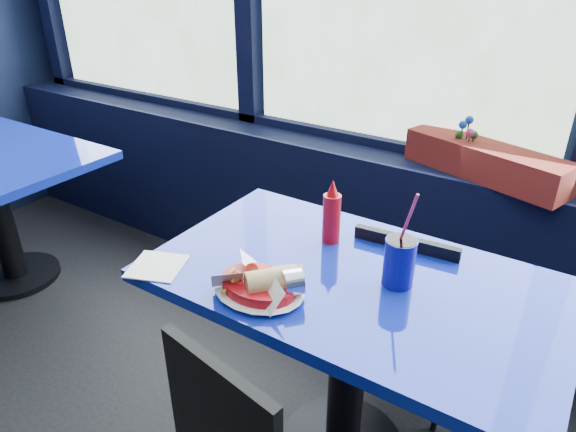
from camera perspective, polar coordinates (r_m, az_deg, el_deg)
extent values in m
cube|color=black|center=(2.49, 9.60, -1.70)|extent=(5.00, 0.26, 0.80)
cube|color=black|center=(2.39, 11.16, 7.70)|extent=(4.80, 0.08, 0.06)
cylinder|color=black|center=(1.79, 6.52, -17.57)|extent=(0.12, 0.12, 0.68)
cube|color=navy|center=(1.54, 7.29, -7.23)|extent=(1.20, 0.70, 0.04)
cylinder|color=black|center=(3.19, -27.86, -5.85)|extent=(0.44, 0.44, 0.03)
cylinder|color=black|center=(3.04, -29.18, -0.70)|extent=(0.12, 0.12, 0.68)
cube|color=black|center=(2.02, 13.99, -10.46)|extent=(0.39, 0.39, 0.03)
cube|color=black|center=(1.77, 12.40, -7.81)|extent=(0.34, 0.05, 0.39)
cylinder|color=black|center=(2.25, 18.32, -13.26)|extent=(0.02, 0.02, 0.37)
cylinder|color=black|center=(2.02, 16.47, -18.47)|extent=(0.02, 0.02, 0.37)
cylinder|color=black|center=(2.29, 10.73, -11.31)|extent=(0.02, 0.02, 0.37)
cylinder|color=black|center=(2.07, 7.91, -16.11)|extent=(0.02, 0.02, 0.37)
cube|color=maroon|center=(2.16, 21.01, 5.73)|extent=(0.67, 0.36, 0.13)
imported|color=silver|center=(2.19, 18.77, 6.09)|extent=(0.11, 0.11, 0.11)
cylinder|color=#1E5919|center=(2.18, 18.46, 7.03)|extent=(0.01, 0.01, 0.18)
sphere|color=#1E48B3|center=(2.15, 18.87, 9.58)|extent=(0.03, 0.03, 0.03)
cylinder|color=#1E5919|center=(2.17, 19.21, 6.45)|extent=(0.01, 0.01, 0.15)
sphere|color=#C23970|center=(2.14, 19.59, 8.71)|extent=(0.03, 0.03, 0.03)
cylinder|color=#1E5919|center=(2.19, 19.06, 7.27)|extent=(0.01, 0.01, 0.19)
sphere|color=#1E48B3|center=(2.16, 19.51, 10.03)|extent=(0.03, 0.03, 0.03)
cylinder|color=#1E5919|center=(2.21, 18.17, 6.62)|extent=(0.01, 0.01, 0.13)
sphere|color=#1E5919|center=(2.18, 18.47, 8.55)|extent=(0.03, 0.03, 0.03)
cylinder|color=#1E5919|center=(2.19, 19.61, 6.37)|extent=(0.01, 0.01, 0.14)
sphere|color=#1E5919|center=(2.16, 19.96, 8.46)|extent=(0.03, 0.03, 0.03)
cylinder|color=#AA0B12|center=(1.43, -3.28, -7.86)|extent=(0.29, 0.29, 0.04)
cylinder|color=white|center=(1.44, -3.27, -8.17)|extent=(0.28, 0.28, 0.00)
cylinder|color=white|center=(1.40, 0.50, -7.44)|extent=(0.09, 0.09, 0.07)
sphere|color=#56351D|center=(1.41, -3.93, -6.94)|extent=(0.05, 0.05, 0.05)
cylinder|color=red|center=(1.41, -4.07, -6.03)|extent=(0.05, 0.05, 0.01)
cylinder|color=#AA0B12|center=(1.65, 4.85, -0.28)|extent=(0.06, 0.06, 0.16)
cone|color=#AA0B12|center=(1.61, 5.00, 3.15)|extent=(0.04, 0.04, 0.05)
cylinder|color=#0E0B7E|center=(1.48, 12.27, -5.04)|extent=(0.09, 0.09, 0.14)
cylinder|color=black|center=(1.44, 12.53, -2.75)|extent=(0.08, 0.08, 0.01)
cylinder|color=#E93166|center=(1.40, 13.09, -0.70)|extent=(0.06, 0.05, 0.20)
cube|color=white|center=(1.60, -14.35, -5.43)|extent=(0.20, 0.20, 0.00)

